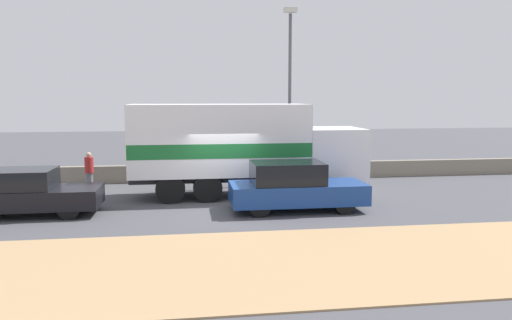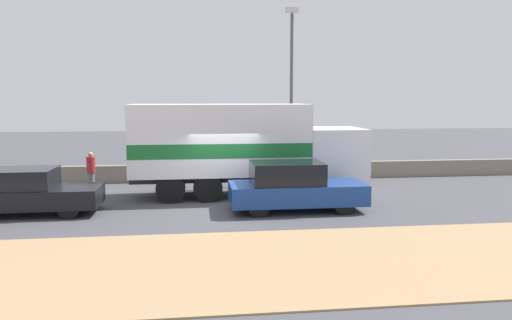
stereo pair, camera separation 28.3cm
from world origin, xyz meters
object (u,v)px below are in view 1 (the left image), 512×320
car_sedan_second (25,192)px  pedestrian (89,171)px  car_hatchback (294,187)px  street_lamp (290,84)px  box_truck (240,146)px

car_sedan_second → pedestrian: pedestrian is taller
car_hatchback → pedestrian: size_ratio=2.84×
street_lamp → box_truck: 4.38m
pedestrian → box_truck: bearing=-16.8°
car_hatchback → car_sedan_second: 8.76m
street_lamp → car_sedan_second: size_ratio=1.70×
car_sedan_second → street_lamp: bearing=26.7°
box_truck → car_sedan_second: box_truck is taller
box_truck → pedestrian: bearing=163.2°
car_hatchback → street_lamp: bearing=79.8°
street_lamp → box_truck: bearing=-133.0°
car_hatchback → car_sedan_second: (-8.74, 0.55, -0.06)m
car_hatchback → car_sedan_second: car_hatchback is taller
box_truck → pedestrian: (-5.95, 1.79, -1.12)m
street_lamp → pedestrian: 9.19m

